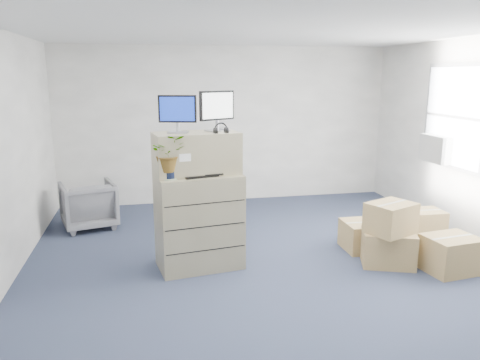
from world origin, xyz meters
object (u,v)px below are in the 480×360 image
Objects in this scene: water_bottle at (202,161)px; office_chair at (88,203)px; keyboard at (203,175)px; monitor_left at (177,112)px; potted_plant at (169,158)px; monitor_right at (217,109)px; filing_cabinet_lower at (199,221)px.

office_chair is (-1.54, 1.78, -0.91)m from water_bottle.
water_bottle reaches higher than keyboard.
monitor_left is 0.91× the size of potted_plant.
monitor_right reaches higher than keyboard.
keyboard is (0.04, -0.11, 0.59)m from filing_cabinet_lower.
keyboard reaches higher than office_chair.
water_bottle is 0.64× the size of potted_plant.
monitor_right is at bearing 17.19° from filing_cabinet_lower.
keyboard is at bearing -15.00° from monitor_left.
filing_cabinet_lower is 1.32m from monitor_left.
water_bottle is at bearing 28.66° from potted_plant.
office_chair is (-1.53, 1.93, -0.77)m from keyboard.
monitor_left is 0.91× the size of keyboard.
office_chair is at bearing 108.41° from monitor_right.
filing_cabinet_lower is 2.66× the size of monitor_left.
monitor_left is at bearing 59.11° from potted_plant.
potted_plant reaches higher than keyboard.
office_chair is (-1.74, 1.70, -1.51)m from monitor_right.
monitor_left is at bearing 136.36° from keyboard.
filing_cabinet_lower is at bearing 3.65° from monitor_left.
potted_plant is (-0.60, -0.30, -0.52)m from monitor_right.
monitor_left is 2.64m from office_chair.
keyboard is 0.45m from potted_plant.
monitor_right is 0.61× the size of office_chair.
monitor_left is 1.42× the size of water_bottle.
potted_plant is at bearing 179.08° from monitor_right.
monitor_right is 0.85m from potted_plant.
filing_cabinet_lower is 2.43× the size of keyboard.
filing_cabinet_lower is 2.42× the size of monitor_right.
monitor_left is (-0.22, 0.04, 1.31)m from filing_cabinet_lower.
water_bottle is at bearing 31.29° from filing_cabinet_lower.
monitor_left is 0.78m from keyboard.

